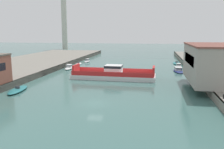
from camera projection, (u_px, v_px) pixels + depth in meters
ground_plane at (95, 103)px, 38.76m from camera, size 400.00×400.00×0.00m
chain_ferry at (114, 74)px, 59.20m from camera, size 20.91×6.77×3.41m
moored_boat_near_left at (177, 63)px, 86.62m from camera, size 2.75×7.46×0.91m
moored_boat_near_right at (79, 64)px, 84.63m from camera, size 2.48×6.19×1.00m
moored_boat_mid_left at (18, 90)px, 46.71m from camera, size 3.47×7.86×1.06m
moored_boat_mid_right at (179, 66)px, 77.94m from camera, size 2.16×5.45×1.28m
moored_boat_far_left at (178, 70)px, 69.54m from camera, size 3.25×8.04×1.32m
moored_boat_far_right at (87, 61)px, 91.67m from camera, size 1.73×5.48×1.26m
moored_boat_upstream_a at (69, 67)px, 74.99m from camera, size 3.09×6.93×1.34m
bollard_right_mid at (224, 96)px, 36.22m from camera, size 0.32×0.32×0.71m
smokestack_distant_a at (64, 18)px, 157.58m from camera, size 3.84×3.84×38.67m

